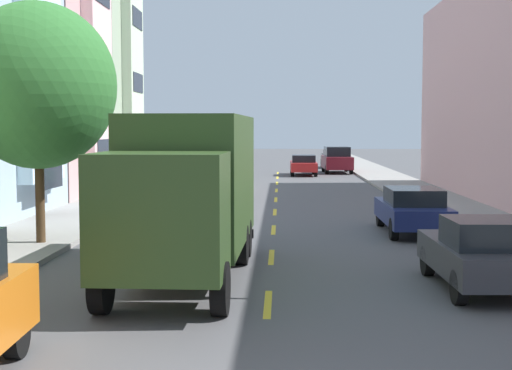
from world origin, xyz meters
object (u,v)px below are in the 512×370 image
(parked_suv_forest, at_px, (185,178))
(parked_sedan_white, at_px, (157,196))
(parked_suv_burgundy, at_px, (337,159))
(parked_sedan_navy, at_px, (412,209))
(delivery_box_truck, at_px, (189,187))
(parked_hatchback_charcoal, at_px, (481,253))
(parked_hatchback_champagne, at_px, (332,159))
(street_tree_second, at_px, (37,86))
(parked_hatchback_sky, at_px, (215,165))
(parked_wagon_silver, at_px, (225,159))
(moving_red_sedan, at_px, (303,165))

(parked_suv_forest, distance_m, parked_sedan_white, 6.36)
(parked_suv_burgundy, xyz_separation_m, parked_sedan_navy, (0.01, -30.98, -0.24))
(delivery_box_truck, relative_size, parked_hatchback_charcoal, 2.01)
(parked_sedan_navy, height_order, parked_hatchback_champagne, parked_hatchback_champagne)
(street_tree_second, relative_size, delivery_box_truck, 0.81)
(street_tree_second, bearing_deg, parked_hatchback_champagne, 75.09)
(street_tree_second, relative_size, parked_sedan_navy, 1.46)
(street_tree_second, distance_m, parked_hatchback_sky, 31.10)
(delivery_box_truck, height_order, parked_hatchback_champagne, delivery_box_truck)
(parked_sedan_navy, height_order, parked_wagon_silver, parked_wagon_silver)
(parked_sedan_navy, height_order, parked_hatchback_charcoal, parked_hatchback_charcoal)
(delivery_box_truck, distance_m, parked_sedan_white, 11.53)
(parked_suv_forest, relative_size, parked_suv_burgundy, 1.00)
(parked_wagon_silver, relative_size, moving_red_sedan, 1.05)
(delivery_box_truck, relative_size, parked_wagon_silver, 1.71)
(parked_sedan_navy, distance_m, parked_wagon_silver, 37.04)
(street_tree_second, height_order, parked_hatchback_charcoal, street_tree_second)
(delivery_box_truck, xyz_separation_m, parked_suv_forest, (-2.42, 17.51, -1.01))
(moving_red_sedan, bearing_deg, delivery_box_truck, -95.86)
(street_tree_second, distance_m, parked_hatchback_charcoal, 12.38)
(delivery_box_truck, height_order, moving_red_sedan, delivery_box_truck)
(parked_hatchback_sky, distance_m, parked_hatchback_charcoal, 36.86)
(parked_suv_forest, bearing_deg, parked_sedan_white, -91.73)
(parked_sedan_navy, relative_size, parked_hatchback_sky, 1.12)
(delivery_box_truck, relative_size, moving_red_sedan, 1.80)
(parked_hatchback_champagne, bearing_deg, parked_hatchback_charcoal, -90.23)
(street_tree_second, distance_m, parked_sedan_navy, 11.79)
(parked_hatchback_sky, bearing_deg, parked_sedan_white, -90.06)
(parked_sedan_white, relative_size, parked_suv_burgundy, 0.94)
(parked_suv_forest, relative_size, parked_wagon_silver, 1.02)
(parked_hatchback_sky, relative_size, parked_hatchback_champagne, 1.01)
(parked_suv_forest, relative_size, parked_sedan_navy, 1.08)
(delivery_box_truck, relative_size, parked_sedan_navy, 1.79)
(street_tree_second, distance_m, parked_wagon_silver, 39.31)
(delivery_box_truck, height_order, parked_hatchback_charcoal, delivery_box_truck)
(street_tree_second, relative_size, parked_suv_burgundy, 1.36)
(parked_sedan_white, bearing_deg, moving_red_sedan, 75.41)
(parked_suv_forest, distance_m, parked_hatchback_champagne, 28.56)
(parked_suv_forest, height_order, parked_hatchback_champagne, parked_suv_forest)
(parked_hatchback_champagne, bearing_deg, delivery_box_truck, -98.00)
(parked_hatchback_sky, height_order, parked_hatchback_champagne, same)
(parked_hatchback_champagne, bearing_deg, moving_red_sedan, -105.50)
(parked_sedan_white, relative_size, parked_wagon_silver, 0.96)
(street_tree_second, xyz_separation_m, parked_sedan_navy, (10.76, 3.09, -3.69))
(moving_red_sedan, bearing_deg, parked_sedan_navy, -84.79)
(parked_suv_forest, distance_m, parked_wagon_silver, 25.39)
(parked_suv_forest, relative_size, parked_hatchback_charcoal, 1.20)
(parked_sedan_white, relative_size, moving_red_sedan, 1.01)
(parked_suv_burgundy, bearing_deg, moving_red_sedan, -131.52)
(parked_sedan_white, relative_size, parked_sedan_navy, 1.01)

